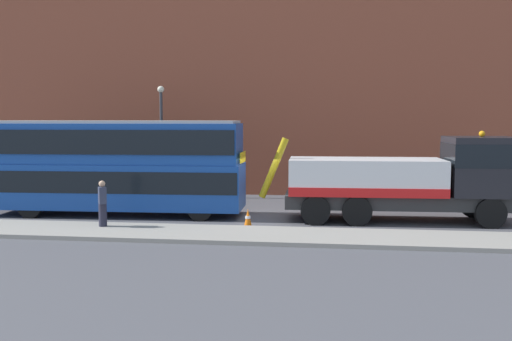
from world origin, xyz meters
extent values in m
plane|color=#4C4C51|center=(0.00, 0.00, 0.00)|extent=(120.00, 120.00, 0.00)
cube|color=gray|center=(0.00, -4.20, 0.07)|extent=(60.00, 2.80, 0.15)
cube|color=brown|center=(0.00, 7.60, 8.00)|extent=(60.00, 1.20, 16.00)
cube|color=#2D2D2D|center=(5.43, -0.34, 0.85)|extent=(9.07, 2.53, 0.55)
cube|color=black|center=(8.63, -0.22, 2.28)|extent=(2.69, 2.69, 2.30)
cube|color=black|center=(8.63, -0.22, 2.73)|extent=(2.72, 2.72, 0.90)
cube|color=silver|center=(4.13, -0.39, 1.83)|extent=(6.19, 2.82, 1.40)
cube|color=red|center=(4.13, -0.39, 1.31)|extent=(6.19, 2.87, 0.36)
cylinder|color=#B79914|center=(0.42, -0.52, 2.13)|extent=(1.24, 0.32, 2.52)
sphere|color=orange|center=(8.63, -0.22, 3.55)|extent=(0.24, 0.24, 0.24)
cylinder|color=black|center=(8.69, 0.89, 0.58)|extent=(1.17, 0.38, 1.16)
cylinder|color=black|center=(8.77, -1.33, 0.58)|extent=(1.17, 0.38, 1.16)
cylinder|color=black|center=(3.69, 0.71, 0.58)|extent=(1.17, 0.38, 1.16)
cylinder|color=black|center=(3.77, -1.51, 0.58)|extent=(1.17, 0.38, 1.16)
cylinder|color=black|center=(2.09, 0.65, 0.58)|extent=(1.17, 0.38, 1.16)
cylinder|color=black|center=(2.17, -1.57, 0.58)|extent=(1.17, 0.38, 1.16)
cube|color=#19479E|center=(-6.43, -0.34, 1.29)|extent=(11.08, 2.90, 1.90)
cube|color=#19479E|center=(-6.43, -0.34, 3.09)|extent=(10.86, 2.79, 1.70)
cube|color=black|center=(-6.43, -0.34, 1.54)|extent=(10.98, 2.94, 0.90)
cube|color=black|center=(-6.43, -0.34, 3.19)|extent=(10.76, 2.94, 1.00)
cube|color=#B2B2B2|center=(-6.43, -0.34, 4.00)|extent=(10.64, 2.68, 0.12)
cube|color=yellow|center=(-0.91, -0.14, 2.54)|extent=(0.11, 1.50, 0.44)
cylinder|color=black|center=(-2.57, 0.88, 0.52)|extent=(1.05, 0.34, 1.04)
cylinder|color=black|center=(-2.49, -1.28, 0.52)|extent=(1.05, 0.34, 1.04)
cylinder|color=black|center=(-9.77, 0.62, 0.52)|extent=(1.05, 0.34, 1.04)
cylinder|color=black|center=(-9.69, -1.54, 0.52)|extent=(1.05, 0.34, 1.04)
cylinder|color=#232333|center=(-5.64, -3.67, 0.57)|extent=(0.41, 0.41, 0.85)
cube|color=#2D3347|center=(-5.64, -3.67, 1.31)|extent=(0.43, 0.48, 0.62)
sphere|color=tan|center=(-5.64, -3.67, 1.74)|extent=(0.24, 0.24, 0.24)
cone|color=orange|center=(-0.37, -2.41, 0.36)|extent=(0.32, 0.32, 0.72)
cylinder|color=white|center=(-0.37, -2.41, 0.40)|extent=(0.21, 0.21, 0.10)
cube|color=black|center=(-0.37, -2.41, 0.02)|extent=(0.36, 0.36, 0.04)
cylinder|color=#38383D|center=(-6.10, 5.40, 2.75)|extent=(0.16, 0.16, 5.50)
sphere|color=#EAE5C6|center=(-6.10, 5.40, 5.65)|extent=(0.36, 0.36, 0.36)
camera|label=1|loc=(2.84, -24.00, 4.17)|focal=40.66mm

